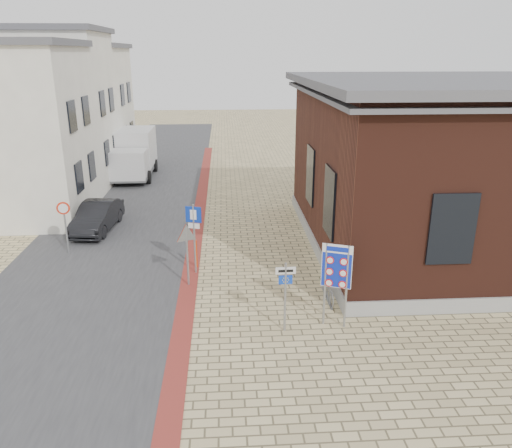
{
  "coord_description": "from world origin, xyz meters",
  "views": [
    {
      "loc": [
        -0.65,
        -12.45,
        7.73
      ],
      "look_at": [
        0.37,
        3.55,
        2.2
      ],
      "focal_mm": 35.0,
      "sensor_mm": 36.0,
      "label": 1
    }
  ],
  "objects_px": {
    "sedan": "(97,217)",
    "essen_sign": "(285,287)",
    "bollard": "(196,254)",
    "box_truck": "(134,154)",
    "parking_sign": "(194,227)",
    "border_sign": "(337,268)"
  },
  "relations": [
    {
      "from": "box_truck",
      "to": "parking_sign",
      "type": "height_order",
      "value": "box_truck"
    },
    {
      "from": "border_sign",
      "to": "essen_sign",
      "type": "distance_m",
      "value": 1.58
    },
    {
      "from": "sedan",
      "to": "bollard",
      "type": "relative_size",
      "value": 3.58
    },
    {
      "from": "parking_sign",
      "to": "bollard",
      "type": "xyz_separation_m",
      "value": [
        0.0,
        0.5,
        -1.26
      ]
    },
    {
      "from": "sedan",
      "to": "essen_sign",
      "type": "xyz_separation_m",
      "value": [
        7.5,
        -9.21,
        0.75
      ]
    },
    {
      "from": "bollard",
      "to": "box_truck",
      "type": "bearing_deg",
      "value": 107.6
    },
    {
      "from": "essen_sign",
      "to": "parking_sign",
      "type": "distance_m",
      "value": 5.06
    },
    {
      "from": "sedan",
      "to": "parking_sign",
      "type": "distance_m",
      "value": 6.97
    },
    {
      "from": "box_truck",
      "to": "parking_sign",
      "type": "xyz_separation_m",
      "value": [
        4.7,
        -15.32,
        0.27
      ]
    },
    {
      "from": "essen_sign",
      "to": "box_truck",
      "type": "bearing_deg",
      "value": 109.26
    },
    {
      "from": "parking_sign",
      "to": "essen_sign",
      "type": "bearing_deg",
      "value": -39.06
    },
    {
      "from": "box_truck",
      "to": "bollard",
      "type": "height_order",
      "value": "box_truck"
    },
    {
      "from": "bollard",
      "to": "sedan",
      "type": "bearing_deg",
      "value": 136.16
    },
    {
      "from": "border_sign",
      "to": "box_truck",
      "type": "bearing_deg",
      "value": 136.08
    },
    {
      "from": "essen_sign",
      "to": "parking_sign",
      "type": "relative_size",
      "value": 0.81
    },
    {
      "from": "sedan",
      "to": "parking_sign",
      "type": "relative_size",
      "value": 1.49
    },
    {
      "from": "bollard",
      "to": "essen_sign",
      "type": "bearing_deg",
      "value": -59.22
    },
    {
      "from": "border_sign",
      "to": "bollard",
      "type": "distance_m",
      "value": 6.36
    },
    {
      "from": "sedan",
      "to": "box_truck",
      "type": "xyz_separation_m",
      "value": [
        -0.0,
        10.31,
        0.89
      ]
    },
    {
      "from": "parking_sign",
      "to": "bollard",
      "type": "bearing_deg",
      "value": 107.25
    },
    {
      "from": "sedan",
      "to": "parking_sign",
      "type": "height_order",
      "value": "parking_sign"
    },
    {
      "from": "border_sign",
      "to": "sedan",
      "type": "bearing_deg",
      "value": 156.06
    }
  ]
}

